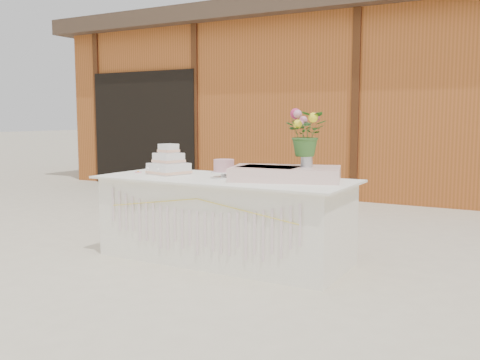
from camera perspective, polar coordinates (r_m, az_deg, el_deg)
ground at (r=5.08m, az=-1.67°, el=-8.44°), size 80.00×80.00×0.00m
barn at (r=10.52m, az=15.41°, el=8.38°), size 12.60×4.60×3.30m
cake_table at (r=4.99m, az=-1.71°, el=-4.16°), size 2.40×1.00×0.77m
wedding_cake at (r=5.30m, az=-7.61°, el=1.72°), size 0.41×0.41×0.30m
pink_cake_stand at (r=4.91m, az=-1.73°, el=1.33°), size 0.24×0.24×0.17m
satin_runner at (r=4.76m, az=4.89°, el=0.69°), size 1.07×0.81×0.12m
flower_vase at (r=4.75m, az=7.12°, el=2.24°), size 0.11×0.11×0.14m
bouquet at (r=4.74m, az=7.17°, el=5.48°), size 0.42×0.39×0.39m
loose_flowers at (r=5.60m, az=-9.24°, el=1.01°), size 0.19×0.36×0.02m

